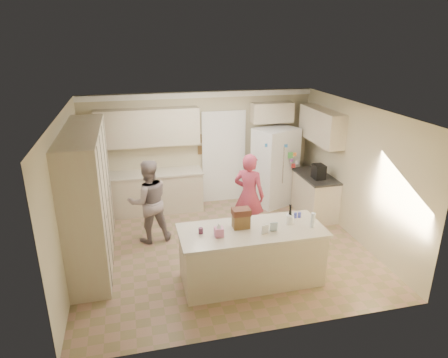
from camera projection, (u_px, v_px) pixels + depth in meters
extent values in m
cube|color=#936E59|center=(223.00, 248.00, 7.50)|extent=(5.20, 4.60, 0.02)
cube|color=white|center=(223.00, 110.00, 6.60)|extent=(5.20, 4.60, 0.02)
cube|color=#C5BB94|center=(200.00, 149.00, 9.16)|extent=(5.20, 0.02, 2.60)
cube|color=#C5BB94|center=(266.00, 248.00, 4.94)|extent=(5.20, 0.02, 2.60)
cube|color=#C5BB94|center=(67.00, 197.00, 6.48)|extent=(0.02, 4.60, 2.60)
cube|color=#C5BB94|center=(356.00, 172.00, 7.62)|extent=(0.02, 4.60, 2.60)
cube|color=white|center=(199.00, 95.00, 8.69)|extent=(5.20, 0.08, 0.12)
cube|color=beige|center=(89.00, 197.00, 6.77)|extent=(0.60, 2.60, 2.35)
cube|color=beige|center=(153.00, 193.00, 8.92)|extent=(2.20, 0.60, 0.88)
cube|color=beige|center=(151.00, 173.00, 8.75)|extent=(2.24, 0.63, 0.04)
cube|color=beige|center=(148.00, 127.00, 8.53)|extent=(2.20, 0.35, 0.80)
cube|color=black|center=(223.00, 158.00, 9.34)|extent=(0.90, 0.06, 2.10)
cube|color=white|center=(224.00, 158.00, 9.30)|extent=(1.02, 0.03, 2.22)
cube|color=brown|center=(201.00, 139.00, 9.04)|extent=(0.15, 0.02, 0.20)
cube|color=brown|center=(201.00, 150.00, 9.13)|extent=(0.15, 0.02, 0.20)
cube|color=white|center=(275.00, 167.00, 9.20)|extent=(1.10, 0.99, 1.80)
cube|color=gray|center=(280.00, 172.00, 8.88)|extent=(0.02, 0.02, 1.78)
cube|color=black|center=(272.00, 162.00, 8.73)|extent=(0.22, 0.03, 0.35)
cylinder|color=silver|center=(279.00, 165.00, 8.80)|extent=(0.02, 0.02, 0.85)
cylinder|color=silver|center=(283.00, 165.00, 8.82)|extent=(0.02, 0.02, 0.85)
cube|color=beige|center=(272.00, 112.00, 9.07)|extent=(0.95, 0.35, 0.45)
cube|color=beige|center=(314.00, 196.00, 8.76)|extent=(0.60, 1.20, 0.88)
cube|color=#2D2B28|center=(316.00, 176.00, 8.60)|extent=(0.63, 1.24, 0.04)
cube|color=beige|center=(321.00, 126.00, 8.45)|extent=(0.35, 1.50, 0.70)
cube|color=black|center=(319.00, 172.00, 8.35)|extent=(0.22, 0.28, 0.30)
cube|color=beige|center=(251.00, 256.00, 6.38)|extent=(2.20, 0.90, 0.88)
cube|color=beige|center=(252.00, 231.00, 6.23)|extent=(2.28, 0.96, 0.05)
cylinder|color=white|center=(290.00, 219.00, 6.38)|extent=(0.13, 0.13, 0.15)
cube|color=pink|center=(219.00, 232.00, 5.98)|extent=(0.13, 0.13, 0.14)
cone|color=white|center=(219.00, 225.00, 5.94)|extent=(0.08, 0.08, 0.08)
cube|color=brown|center=(241.00, 221.00, 6.24)|extent=(0.26, 0.18, 0.22)
cube|color=#592D1E|center=(241.00, 212.00, 6.18)|extent=(0.28, 0.20, 0.10)
cylinder|color=#59263F|center=(201.00, 231.00, 6.07)|extent=(0.07, 0.07, 0.09)
cube|color=white|center=(265.00, 229.00, 6.04)|extent=(0.12, 0.06, 0.16)
cube|color=silver|center=(274.00, 227.00, 6.12)|extent=(0.12, 0.05, 0.16)
cylinder|color=silver|center=(313.00, 220.00, 6.25)|extent=(0.07, 0.07, 0.24)
cylinder|color=#3A43B5|center=(295.00, 215.00, 6.58)|extent=(0.05, 0.05, 0.09)
cylinder|color=#3A43B5|center=(299.00, 215.00, 6.60)|extent=(0.05, 0.05, 0.09)
imported|color=gray|center=(149.00, 201.00, 7.53)|extent=(0.87, 0.73, 1.62)
imported|color=#BE434F|center=(249.00, 195.00, 7.74)|extent=(0.73, 0.69, 1.68)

